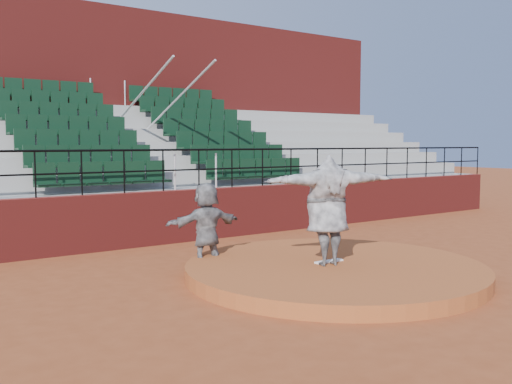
% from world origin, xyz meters
% --- Properties ---
extents(ground, '(90.00, 90.00, 0.00)m').
position_xyz_m(ground, '(0.00, 0.00, 0.00)').
color(ground, brown).
rests_on(ground, ground).
extents(pitchers_mound, '(5.50, 5.50, 0.25)m').
position_xyz_m(pitchers_mound, '(0.00, 0.00, 0.12)').
color(pitchers_mound, '#9F4D23').
rests_on(pitchers_mound, ground).
extents(pitching_rubber, '(0.60, 0.15, 0.03)m').
position_xyz_m(pitching_rubber, '(0.00, 0.15, 0.27)').
color(pitching_rubber, white).
rests_on(pitching_rubber, pitchers_mound).
extents(boundary_wall, '(24.00, 0.30, 1.30)m').
position_xyz_m(boundary_wall, '(0.00, 5.00, 0.65)').
color(boundary_wall, maroon).
rests_on(boundary_wall, ground).
extents(wall_railing, '(24.04, 0.05, 1.03)m').
position_xyz_m(wall_railing, '(0.00, 5.00, 2.03)').
color(wall_railing, black).
rests_on(wall_railing, boundary_wall).
extents(seating_deck, '(24.00, 5.97, 4.63)m').
position_xyz_m(seating_deck, '(0.00, 8.65, 1.44)').
color(seating_deck, gray).
rests_on(seating_deck, ground).
extents(press_box_facade, '(24.00, 3.00, 7.10)m').
position_xyz_m(press_box_facade, '(0.00, 12.60, 3.55)').
color(press_box_facade, maroon).
rests_on(press_box_facade, ground).
extents(pitcher, '(2.56, 1.42, 2.01)m').
position_xyz_m(pitcher, '(-0.19, -0.01, 1.26)').
color(pitcher, black).
rests_on(pitcher, pitchers_mound).
extents(fielder, '(1.60, 0.55, 1.71)m').
position_xyz_m(fielder, '(-1.57, 1.98, 0.85)').
color(fielder, black).
rests_on(fielder, ground).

